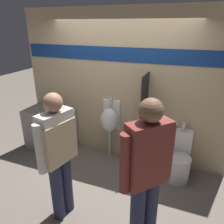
# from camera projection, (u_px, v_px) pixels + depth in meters

# --- Properties ---
(ground_plane) EXTENTS (16.00, 16.00, 0.00)m
(ground_plane) POSITION_uv_depth(u_px,v_px,m) (108.00, 170.00, 3.90)
(ground_plane) COLOR #70665B
(display_wall) EXTENTS (3.82, 0.07, 2.70)m
(display_wall) POSITION_uv_depth(u_px,v_px,m) (121.00, 88.00, 3.91)
(display_wall) COLOR tan
(display_wall) RESTS_ON ground_plane
(sink_counter) EXTENTS (0.94, 0.58, 0.85)m
(sink_counter) POSITION_uv_depth(u_px,v_px,m) (51.00, 129.00, 4.46)
(sink_counter) COLOR gray
(sink_counter) RESTS_ON ground_plane
(sink_basin) EXTENTS (0.35, 0.35, 0.28)m
(sink_basin) POSITION_uv_depth(u_px,v_px,m) (52.00, 106.00, 4.31)
(sink_basin) COLOR white
(sink_basin) RESTS_ON sink_counter
(cell_phone) EXTENTS (0.07, 0.14, 0.01)m
(cell_phone) POSITION_uv_depth(u_px,v_px,m) (57.00, 114.00, 4.10)
(cell_phone) COLOR black
(cell_phone) RESTS_ON sink_counter
(divider_near_counter) EXTENTS (0.03, 0.42, 1.69)m
(divider_near_counter) POSITION_uv_depth(u_px,v_px,m) (143.00, 123.00, 3.73)
(divider_near_counter) COLOR black
(divider_near_counter) RESTS_ON ground_plane
(urinal_near_counter) EXTENTS (0.35, 0.27, 1.16)m
(urinal_near_counter) POSITION_uv_depth(u_px,v_px,m) (110.00, 120.00, 4.05)
(urinal_near_counter) COLOR silver
(urinal_near_counter) RESTS_ON ground_plane
(toilet) EXTENTS (0.40, 0.57, 0.92)m
(toilet) POSITION_uv_depth(u_px,v_px,m) (179.00, 161.00, 3.62)
(toilet) COLOR white
(toilet) RESTS_ON ground_plane
(person_in_vest) EXTENTS (0.31, 0.59, 1.72)m
(person_in_vest) POSITION_uv_depth(u_px,v_px,m) (58.00, 150.00, 2.65)
(person_in_vest) COLOR #282D4C
(person_in_vest) RESTS_ON ground_plane
(person_with_lanyard) EXTENTS (0.46, 0.50, 1.80)m
(person_with_lanyard) POSITION_uv_depth(u_px,v_px,m) (147.00, 173.00, 2.25)
(person_with_lanyard) COLOR #282D4C
(person_with_lanyard) RESTS_ON ground_plane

